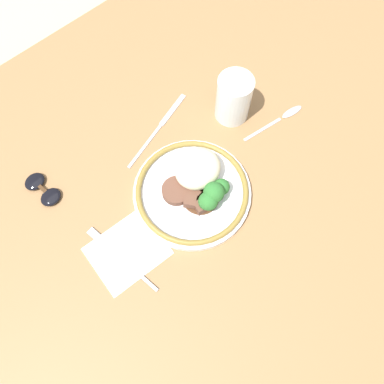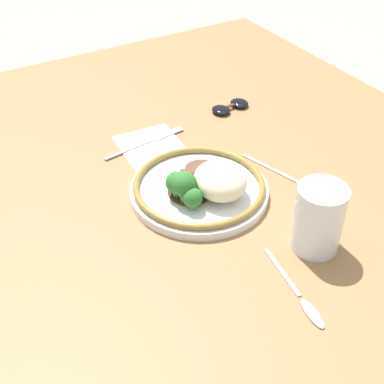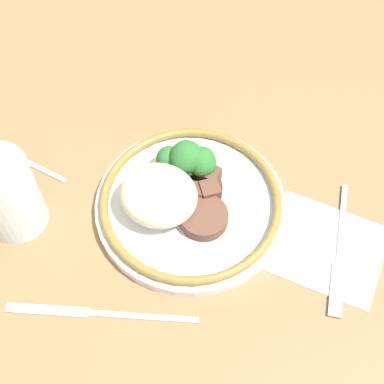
# 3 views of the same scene
# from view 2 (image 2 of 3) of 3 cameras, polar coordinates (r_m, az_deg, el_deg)

# --- Properties ---
(ground_plane) EXTENTS (8.00, 8.00, 0.00)m
(ground_plane) POSITION_cam_2_polar(r_m,az_deg,el_deg) (0.97, 3.47, -2.95)
(ground_plane) COLOR tan
(dining_table) EXTENTS (1.46, 1.11, 0.04)m
(dining_table) POSITION_cam_2_polar(r_m,az_deg,el_deg) (0.96, 3.51, -2.07)
(dining_table) COLOR olive
(dining_table) RESTS_ON ground
(napkin) EXTENTS (0.15, 0.13, 0.00)m
(napkin) POSITION_cam_2_polar(r_m,az_deg,el_deg) (1.09, -4.31, 4.79)
(napkin) COLOR white
(napkin) RESTS_ON dining_table
(plate) EXTENTS (0.25, 0.25, 0.07)m
(plate) POSITION_cam_2_polar(r_m,az_deg,el_deg) (0.94, 1.00, 0.63)
(plate) COLOR white
(plate) RESTS_ON dining_table
(juice_glass) EXTENTS (0.08, 0.08, 0.11)m
(juice_glass) POSITION_cam_2_polar(r_m,az_deg,el_deg) (0.85, 13.27, -3.05)
(juice_glass) COLOR orange
(juice_glass) RESTS_ON dining_table
(fork) EXTENTS (0.04, 0.19, 0.00)m
(fork) POSITION_cam_2_polar(r_m,az_deg,el_deg) (1.11, -4.25, 5.55)
(fork) COLOR #ADADB2
(fork) RESTS_ON napkin
(knife) EXTENTS (0.22, 0.07, 0.00)m
(knife) POSITION_cam_2_polar(r_m,az_deg,el_deg) (1.01, 10.93, 1.20)
(knife) COLOR #ADADB2
(knife) RESTS_ON dining_table
(spoon) EXTENTS (0.17, 0.04, 0.01)m
(spoon) POSITION_cam_2_polar(r_m,az_deg,el_deg) (0.80, 11.91, -11.47)
(spoon) COLOR #ADADB2
(spoon) RESTS_ON dining_table
(sunglasses) EXTENTS (0.05, 0.10, 0.01)m
(sunglasses) POSITION_cam_2_polar(r_m,az_deg,el_deg) (1.22, 4.11, 9.08)
(sunglasses) COLOR black
(sunglasses) RESTS_ON dining_table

